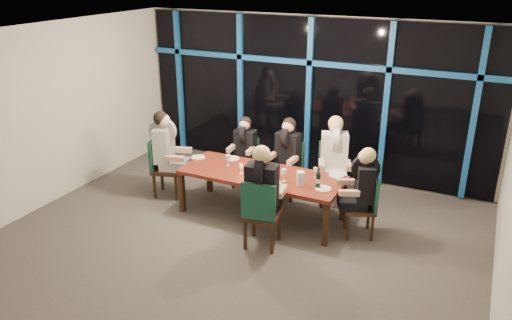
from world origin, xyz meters
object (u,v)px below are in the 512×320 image
object	(u,v)px
diner_near_mid	(263,181)
diner_end_right	(362,179)
chair_end_right	(366,203)
diner_end_left	(166,142)
diner_far_mid	(287,147)
diner_far_left	(245,142)
diner_far_right	(335,148)
chair_far_mid	(289,166)
wine_bottle	(318,180)
chair_near_mid	(261,211)
chair_far_left	(246,159)
chair_far_right	(333,169)
dining_table	(261,177)
chair_end_left	(162,164)
water_pitcher	(300,178)

from	to	relation	value
diner_near_mid	diner_end_right	bearing A→B (deg)	-151.16
chair_end_right	diner_end_left	world-z (taller)	diner_end_left
diner_far_mid	chair_end_right	bearing A→B (deg)	-21.37
diner_far_left	diner_far_right	world-z (taller)	diner_far_right
diner_far_left	diner_far_mid	bearing A→B (deg)	-9.46
chair_far_mid	wine_bottle	world-z (taller)	wine_bottle
diner_end_right	chair_far_mid	bearing A→B (deg)	-142.50
chair_near_mid	diner_far_mid	distance (m)	1.82
chair_far_left	diner_end_left	bearing A→B (deg)	-141.14
diner_far_right	diner_far_mid	bearing A→B (deg)	165.71
diner_far_right	diner_end_left	xyz separation A→B (m)	(-2.71, -0.97, 0.01)
diner_far_mid	diner_near_mid	xyz separation A→B (m)	(0.32, -1.67, 0.09)
chair_far_right	diner_near_mid	size ratio (longest dim) A/B	1.01
dining_table	wine_bottle	xyz separation A→B (m)	(0.99, -0.13, 0.19)
chair_end_right	chair_far_left	bearing A→B (deg)	-132.66
chair_far_mid	chair_far_right	bearing A→B (deg)	11.47
diner_end_left	diner_near_mid	bearing A→B (deg)	-126.52
diner_end_left	wine_bottle	size ratio (longest dim) A/B	3.18
dining_table	diner_near_mid	distance (m)	0.98
diner_end_left	chair_end_left	bearing A→B (deg)	90.00
dining_table	chair_far_mid	size ratio (longest dim) A/B	2.65
water_pitcher	wine_bottle	bearing A→B (deg)	28.50
chair_far_right	diner_far_left	xyz separation A→B (m)	(-1.63, -0.12, 0.28)
diner_far_right	chair_far_right	bearing A→B (deg)	90.00
chair_near_mid	diner_far_left	world-z (taller)	diner_far_left
diner_far_right	chair_far_mid	bearing A→B (deg)	159.86
dining_table	chair_end_left	distance (m)	1.90
chair_far_right	diner_far_left	distance (m)	1.66
chair_near_mid	diner_far_mid	xyz separation A→B (m)	(-0.33, 1.76, 0.34)
chair_near_mid	chair_far_right	bearing A→B (deg)	-111.14
diner_far_right	diner_far_left	bearing A→B (deg)	159.66
dining_table	wine_bottle	distance (m)	1.02
chair_end_right	wine_bottle	world-z (taller)	wine_bottle
diner_end_left	wine_bottle	distance (m)	2.81
dining_table	diner_far_left	distance (m)	1.21
diner_far_left	diner_far_right	size ratio (longest dim) A/B	0.86
diner_far_mid	diner_end_right	world-z (taller)	diner_far_mid
diner_far_right	wine_bottle	world-z (taller)	diner_far_right
diner_far_right	wine_bottle	distance (m)	1.10
chair_far_mid	water_pitcher	world-z (taller)	chair_far_mid
chair_near_mid	diner_end_right	distance (m)	1.57
chair_far_mid	diner_end_right	distance (m)	1.76
wine_bottle	water_pitcher	distance (m)	0.27
chair_end_left	diner_near_mid	distance (m)	2.47
chair_far_left	diner_far_mid	xyz separation A→B (m)	(0.86, -0.14, 0.43)
chair_far_left	wine_bottle	bearing A→B (deg)	-37.56
diner_far_mid	diner_near_mid	world-z (taller)	diner_near_mid
chair_near_mid	diner_end_right	world-z (taller)	diner_end_right
chair_far_mid	chair_far_right	size ratio (longest dim) A/B	0.93
diner_end_left	water_pitcher	size ratio (longest dim) A/B	4.65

